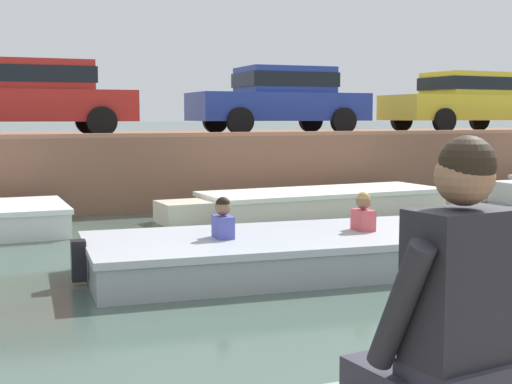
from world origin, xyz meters
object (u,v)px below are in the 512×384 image
car_right_inner_yellow (466,99)px  person_seated_left (450,309)px  car_centre_blue (281,97)px  car_left_inner_red (35,95)px  motorboat_passing (323,250)px  boat_moored_central_cream (313,203)px

car_right_inner_yellow → person_seated_left: car_right_inner_yellow is taller
car_right_inner_yellow → car_centre_blue: bearing=-180.0°
car_left_inner_red → car_centre_blue: bearing=-0.0°
motorboat_passing → car_right_inner_yellow: bearing=42.8°
motorboat_passing → car_right_inner_yellow: (8.29, 7.67, 2.08)m
boat_moored_central_cream → car_right_inner_yellow: bearing=28.2°
car_centre_blue → person_seated_left: (-5.47, -13.39, -1.09)m
car_left_inner_red → car_centre_blue: size_ratio=0.99×
boat_moored_central_cream → car_left_inner_red: car_left_inner_red is taller
car_left_inner_red → car_centre_blue: (5.53, -0.00, 0.00)m
motorboat_passing → person_seated_left: size_ratio=6.67×
motorboat_passing → car_left_inner_red: (-2.61, 7.67, 2.08)m
car_left_inner_red → car_centre_blue: same height
car_centre_blue → car_left_inner_red: bearing=180.0°
car_right_inner_yellow → person_seated_left: bearing=-129.0°
motorboat_passing → car_right_inner_yellow: size_ratio=1.49×
motorboat_passing → car_centre_blue: bearing=69.2°
boat_moored_central_cream → motorboat_passing: size_ratio=0.88×
motorboat_passing → car_left_inner_red: car_left_inner_red is taller
car_left_inner_red → person_seated_left: (0.06, -13.39, -1.09)m
boat_moored_central_cream → motorboat_passing: (-2.09, -4.35, -0.00)m
car_centre_blue → car_right_inner_yellow: (5.37, 0.00, 0.00)m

